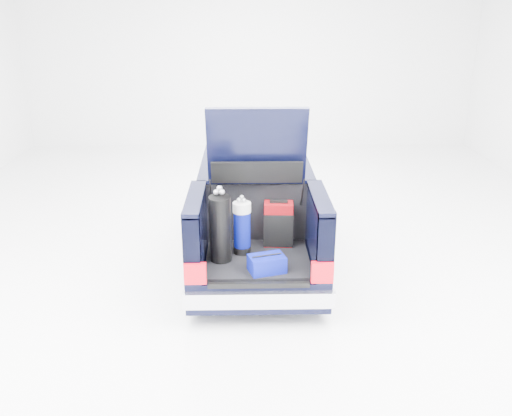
{
  "coord_description": "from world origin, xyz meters",
  "views": [
    {
      "loc": [
        -0.15,
        -7.78,
        3.62
      ],
      "look_at": [
        0.0,
        -0.5,
        0.91
      ],
      "focal_mm": 38.0,
      "sensor_mm": 36.0,
      "label": 1
    }
  ],
  "objects_px": {
    "red_suitcase": "(278,224)",
    "black_golf_bag": "(220,229)",
    "blue_golf_bag": "(242,227)",
    "car": "(255,209)",
    "blue_duffel": "(267,264)"
  },
  "relations": [
    {
      "from": "red_suitcase",
      "to": "black_golf_bag",
      "type": "xyz_separation_m",
      "value": [
        -0.75,
        -0.49,
        0.14
      ]
    },
    {
      "from": "black_golf_bag",
      "to": "blue_golf_bag",
      "type": "relative_size",
      "value": 1.24
    },
    {
      "from": "car",
      "to": "blue_duffel",
      "type": "distance_m",
      "value": 1.99
    },
    {
      "from": "blue_golf_bag",
      "to": "blue_duffel",
      "type": "bearing_deg",
      "value": -62.77
    },
    {
      "from": "black_golf_bag",
      "to": "blue_duffel",
      "type": "xyz_separation_m",
      "value": [
        0.57,
        -0.31,
        -0.34
      ]
    },
    {
      "from": "red_suitcase",
      "to": "blue_golf_bag",
      "type": "bearing_deg",
      "value": -149.87
    },
    {
      "from": "car",
      "to": "red_suitcase",
      "type": "height_order",
      "value": "car"
    },
    {
      "from": "blue_golf_bag",
      "to": "blue_duffel",
      "type": "relative_size",
      "value": 1.61
    },
    {
      "from": "blue_duffel",
      "to": "black_golf_bag",
      "type": "bearing_deg",
      "value": 134.71
    },
    {
      "from": "black_golf_bag",
      "to": "blue_duffel",
      "type": "distance_m",
      "value": 0.73
    },
    {
      "from": "car",
      "to": "blue_duffel",
      "type": "xyz_separation_m",
      "value": [
        0.1,
        -1.99,
        0.03
      ]
    },
    {
      "from": "car",
      "to": "blue_duffel",
      "type": "relative_size",
      "value": 9.56
    },
    {
      "from": "red_suitcase",
      "to": "blue_golf_bag",
      "type": "relative_size",
      "value": 0.8
    },
    {
      "from": "car",
      "to": "blue_golf_bag",
      "type": "xyz_separation_m",
      "value": [
        -0.2,
        -1.44,
        0.28
      ]
    },
    {
      "from": "car",
      "to": "red_suitcase",
      "type": "distance_m",
      "value": 1.25
    }
  ]
}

